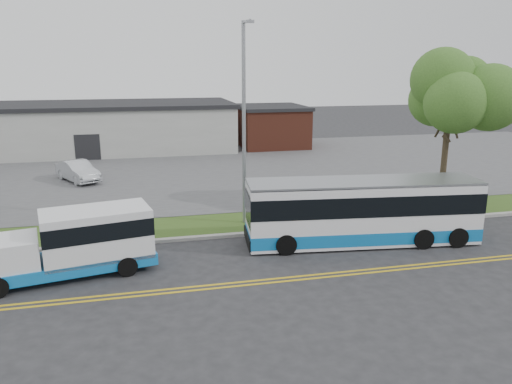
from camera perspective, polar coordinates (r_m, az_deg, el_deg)
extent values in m
plane|color=#28282B|center=(21.76, -7.57, -6.43)|extent=(140.00, 140.00, 0.00)
cube|color=gold|center=(18.22, -6.30, -10.63)|extent=(70.00, 0.12, 0.01)
cube|color=gold|center=(17.95, -6.18, -11.03)|extent=(70.00, 0.12, 0.01)
cube|color=#9E9B93|center=(22.76, -7.86, -5.29)|extent=(80.00, 0.30, 0.15)
cube|color=#37511B|center=(24.47, -8.27, -3.96)|extent=(80.00, 3.30, 0.10)
cube|color=#4C4C4F|center=(38.09, -10.21, 2.58)|extent=(80.00, 25.00, 0.10)
cube|color=#9E9E99|center=(47.80, -18.27, 6.82)|extent=(25.00, 10.00, 4.00)
cube|color=black|center=(47.59, -18.47, 9.41)|extent=(25.40, 10.40, 0.35)
cube|color=black|center=(43.03, -18.69, 4.81)|extent=(2.00, 0.15, 2.20)
cube|color=brown|center=(48.25, 1.69, 7.36)|extent=(6.00, 7.00, 3.60)
cube|color=black|center=(48.06, 1.71, 9.66)|extent=(6.30, 7.30, 0.30)
cylinder|color=#31241A|center=(28.63, 20.67, 2.97)|extent=(0.32, 0.32, 4.76)
ellipsoid|color=#375D20|center=(28.20, 21.34, 10.44)|extent=(5.20, 5.20, 4.42)
cylinder|color=gray|center=(23.75, -1.39, 7.52)|extent=(0.18, 0.18, 9.50)
cylinder|color=gray|center=(22.97, -1.08, 18.91)|extent=(0.12, 1.40, 0.12)
cube|color=gray|center=(22.33, -0.70, 18.91)|extent=(0.35, 0.18, 0.12)
cube|color=#1068B1|center=(20.06, -20.30, -7.58)|extent=(6.32, 3.20, 0.44)
cube|color=silver|center=(19.79, -17.74, -4.51)|extent=(4.23, 2.77, 1.86)
cube|color=black|center=(19.70, -17.81, -3.65)|extent=(4.26, 2.81, 0.67)
cube|color=silver|center=(19.81, -25.87, -6.23)|extent=(1.94, 2.19, 1.06)
cylinder|color=black|center=(19.40, -14.49, -8.24)|extent=(0.78, 0.39, 0.75)
cylinder|color=black|center=(21.17, -15.45, -6.37)|extent=(0.78, 0.39, 0.75)
cube|color=white|center=(22.37, 12.05, -2.20)|extent=(10.28, 3.40, 2.66)
cube|color=#1068B1|center=(22.65, 11.93, -4.43)|extent=(10.31, 3.42, 0.55)
cube|color=black|center=(22.24, 12.12, -0.95)|extent=(10.33, 3.44, 0.87)
cube|color=black|center=(21.22, -0.80, -1.88)|extent=(0.33, 2.11, 1.47)
cube|color=black|center=(21.62, -0.96, -5.27)|extent=(0.36, 2.29, 0.46)
cube|color=gray|center=(22.04, 12.23, 1.16)|extent=(10.28, 3.40, 0.11)
cylinder|color=black|center=(20.80, 3.45, -6.02)|extent=(0.91, 0.39, 0.88)
cylinder|color=black|center=(22.82, 2.48, -4.15)|extent=(0.91, 0.39, 0.88)
cylinder|color=black|center=(22.60, 18.56, -5.09)|extent=(0.91, 0.39, 0.88)
cylinder|color=black|center=(24.47, 16.43, -3.45)|extent=(0.91, 0.39, 0.88)
cylinder|color=black|center=(23.31, 22.04, -4.82)|extent=(0.91, 0.39, 0.88)
cylinder|color=black|center=(25.12, 19.71, -3.26)|extent=(0.91, 0.39, 0.88)
imported|color=silver|center=(35.34, -19.70, 2.27)|extent=(3.31, 4.35, 1.38)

